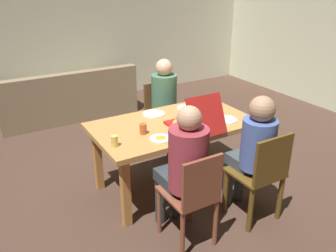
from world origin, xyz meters
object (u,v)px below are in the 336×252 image
chair_2 (162,113)px  drinking_glass_1 (114,141)px  plate_1 (161,138)px  plate_2 (186,107)px  chair_1 (261,175)px  plate_3 (225,120)px  drinking_glass_0 (143,129)px  chair_0 (193,196)px  pizza_box_0 (193,123)px  plate_0 (154,114)px  person_0 (184,163)px  dining_table (173,130)px  couch (67,100)px  person_2 (166,98)px  person_1 (254,146)px

chair_2 → drinking_glass_1: 1.61m
plate_1 → plate_2: same height
chair_1 → plate_3: 0.75m
plate_2 → drinking_glass_1: drinking_glass_1 is taller
drinking_glass_0 → chair_2: bearing=52.6°
chair_0 → pizza_box_0: bearing=56.7°
plate_1 → chair_0: bearing=-93.4°
chair_1 → drinking_glass_0: bearing=133.3°
drinking_glass_1 → chair_1: bearing=-32.6°
chair_1 → plate_1: chair_1 is taller
pizza_box_0 → drinking_glass_0: (-0.49, 0.13, -0.00)m
chair_1 → plate_1: 0.98m
plate_1 → plate_3: 0.81m
chair_2 → plate_0: (-0.45, -0.62, 0.28)m
person_0 → drinking_glass_1: person_0 is taller
chair_1 → plate_3: (0.12, 0.69, 0.28)m
pizza_box_0 → plate_3: bearing=-1.1°
chair_0 → plate_2: 1.38m
plate_2 → dining_table: bearing=-140.9°
chair_0 → drinking_glass_1: size_ratio=8.72×
drinking_glass_0 → plate_1: bearing=-65.7°
plate_0 → person_0: bearing=-104.9°
pizza_box_0 → couch: 2.96m
pizza_box_0 → plate_0: pizza_box_0 is taller
chair_0 → plate_0: 1.25m
person_2 → person_0: bearing=-115.4°
dining_table → chair_1: bearing=-67.1°
chair_2 → chair_0: bearing=-111.9°
dining_table → person_2: (0.39, 0.79, 0.05)m
pizza_box_0 → dining_table: bearing=114.4°
pizza_box_0 → drinking_glass_0: size_ratio=5.33×
chair_1 → chair_0: bearing=177.7°
plate_0 → drinking_glass_0: drinking_glass_0 is taller
plate_1 → drinking_glass_1: (-0.42, 0.08, 0.04)m
dining_table → plate_3: bearing=-23.6°
chair_0 → couch: (-0.07, 3.53, -0.22)m
drinking_glass_1 → plate_0: bearing=37.2°
chair_2 → couch: chair_2 is taller
person_0 → chair_0: bearing=-90.0°
pizza_box_0 → drinking_glass_1: bearing=178.9°
pizza_box_0 → plate_2: (0.25, 0.50, -0.04)m
couch → chair_0: bearing=-88.9°
dining_table → couch: bearing=98.7°
chair_0 → couch: bearing=91.1°
chair_0 → plate_1: size_ratio=4.47×
person_2 → plate_3: (0.12, -1.02, 0.05)m
chair_1 → couch: size_ratio=0.42×
chair_2 → plate_1: size_ratio=4.33×
person_1 → couch: (-0.79, 3.43, -0.44)m
plate_0 → drinking_glass_0: bearing=-129.6°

